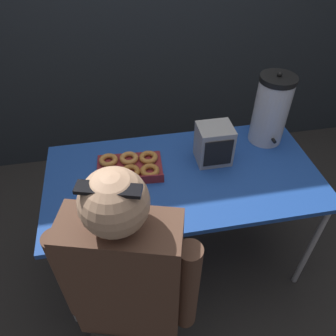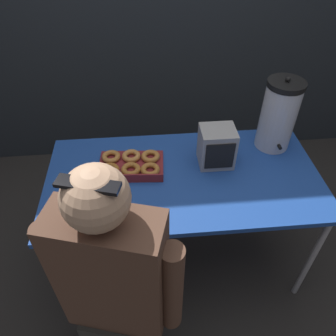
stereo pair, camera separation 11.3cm
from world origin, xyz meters
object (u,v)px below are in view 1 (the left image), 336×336
Objects in this scene: donut_box at (129,167)px; person_seated at (130,298)px; coffee_urn at (271,110)px; cell_phone at (123,216)px; space_heater at (214,144)px.

person_seated is (-0.07, -0.65, -0.12)m from donut_box.
coffee_urn is 2.94× the size of cell_phone.
donut_box is at bearing -79.83° from person_seated.
person_seated is at bearing -138.28° from coffee_urn.
person_seated is (-0.88, -0.78, -0.30)m from coffee_urn.
donut_box is 0.67m from person_seated.
coffee_urn reaches higher than donut_box.
coffee_urn is at bearing -122.02° from person_seated.
coffee_urn is at bearing 26.22° from cell_phone.
space_heater is 0.16× the size of person_seated.
donut_box is 0.46m from space_heater.
coffee_urn is 1.21m from person_seated.
person_seated reaches higher than coffee_urn.
person_seated reaches higher than space_heater.
donut_box is 0.85× the size of coffee_urn.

